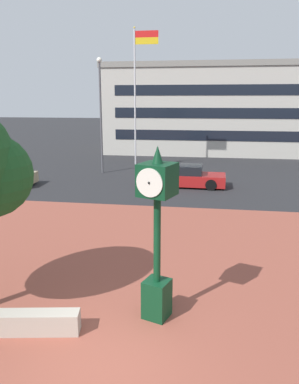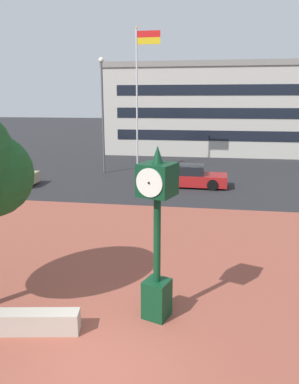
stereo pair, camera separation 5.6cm
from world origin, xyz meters
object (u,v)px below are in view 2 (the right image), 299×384
street_clock (157,231)px  flagpole_primary (139,88)px  car_street_mid (190,177)px  street_lamp_post (103,105)px  civic_building (242,109)px

street_clock → flagpole_primary: size_ratio=0.41×
flagpole_primary → street_clock: bearing=-78.1°
car_street_mid → street_lamp_post: bearing=-117.0°
car_street_mid → street_clock: bearing=1.6°
flagpole_primary → civic_building: flagpole_primary is taller
street_clock → street_lamp_post: (-6.30, 17.50, 2.50)m
civic_building → street_lamp_post: civic_building is taller
civic_building → car_street_mid: bearing=-103.2°
car_street_mid → flagpole_primary: (-4.09, 5.47, 5.29)m
civic_building → street_clock: bearing=-97.3°
street_lamp_post → flagpole_primary: bearing=44.1°
flagpole_primary → street_lamp_post: bearing=-135.9°
street_clock → street_lamp_post: 18.77m
car_street_mid → civic_building: (4.06, 17.38, 3.61)m
car_street_mid → civic_building: bearing=168.3°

